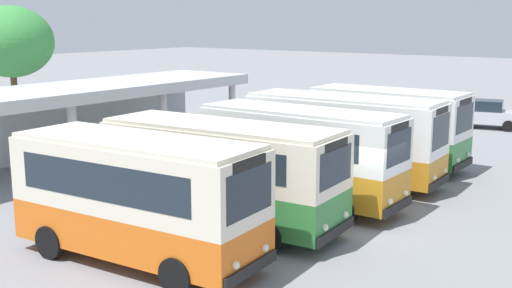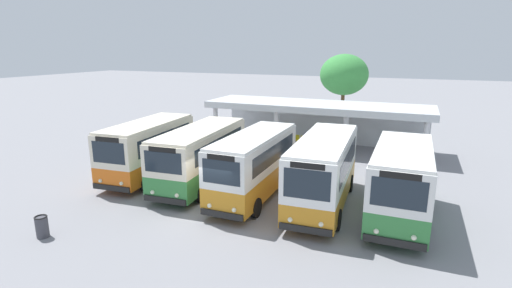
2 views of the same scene
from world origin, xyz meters
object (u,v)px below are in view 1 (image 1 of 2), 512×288
Objects in this scene: waiting_chair_fourth_seat at (104,148)px; waiting_chair_fifth_seat at (114,146)px; city_bus_nearest_orange at (138,194)px; waiting_chair_second_from_end at (83,152)px; waiting_chair_far_end_seat at (123,144)px; parked_car_flank at (486,114)px; waiting_chair_end_by_column at (70,154)px; city_bus_fifth_blue at (387,125)px; city_bus_middle_cream at (300,152)px; city_bus_second_in_row at (221,170)px; city_bus_fourth_amber at (343,135)px; waiting_chair_middle_seat at (92,150)px.

waiting_chair_fifth_seat is at bearing 1.82° from waiting_chair_fourth_seat.
city_bus_nearest_orange is at bearing -126.41° from waiting_chair_fourth_seat.
waiting_chair_second_from_end and waiting_chair_far_end_seat have the same top height.
parked_car_flank is at bearing -32.80° from waiting_chair_far_end_seat.
city_bus_nearest_orange reaches higher than parked_car_flank.
waiting_chair_end_by_column is at bearing 176.29° from waiting_chair_fourth_seat.
city_bus_nearest_orange reaches higher than waiting_chair_fifth_seat.
city_bus_middle_cream is at bearing -179.87° from city_bus_fifth_blue.
city_bus_nearest_orange is 12.18m from waiting_chair_second_from_end.
city_bus_fifth_blue is (10.34, -0.60, 0.06)m from city_bus_second_in_row.
city_bus_fourth_amber is at bearing -1.55° from city_bus_nearest_orange.
waiting_chair_fourth_seat and waiting_chair_far_end_seat have the same top height.
waiting_chair_far_end_seat is (1.78, -0.04, 0.00)m from waiting_chair_middle_seat.
city_bus_fourth_amber is 3.46m from city_bus_fifth_blue.
city_bus_fourth_amber is 10.89m from waiting_chair_fifth_seat.
waiting_chair_second_from_end is at bearing -170.80° from waiting_chair_middle_seat.
parked_car_flank is (19.40, -0.41, -0.98)m from city_bus_middle_cream.
waiting_chair_second_from_end is 1.78m from waiting_chair_fifth_seat.
city_bus_fourth_amber reaches higher than waiting_chair_end_by_column.
city_bus_nearest_orange is at bearing 178.45° from city_bus_fourth_amber.
city_bus_fifth_blue is at bearing 0.13° from city_bus_middle_cream.
waiting_chair_end_by_column and waiting_chair_middle_seat have the same top height.
waiting_chair_fifth_seat is at bearing 117.39° from city_bus_fifth_blue.
waiting_chair_second_from_end is at bearing 92.62° from city_bus_middle_cream.
city_bus_second_in_row is 1.81× the size of parked_car_flank.
city_bus_middle_cream is at bearing -99.81° from waiting_chair_far_end_seat.
city_bus_middle_cream reaches higher than waiting_chair_middle_seat.
city_bus_nearest_orange and city_bus_middle_cream have the same top height.
waiting_chair_fifth_seat is at bearing 0.68° from waiting_chair_second_from_end.
waiting_chair_end_by_column is 0.61m from waiting_chair_second_from_end.
waiting_chair_end_by_column is at bearing 168.79° from waiting_chair_second_from_end.
city_bus_fifth_blue reaches higher than city_bus_middle_cream.
waiting_chair_fourth_seat is (0.69, 10.82, -1.28)m from city_bus_middle_cream.
city_bus_nearest_orange is at bearing -123.97° from waiting_chair_middle_seat.
waiting_chair_fourth_seat is (0.59, -0.09, 0.00)m from waiting_chair_middle_seat.
waiting_chair_end_by_column is 1.00× the size of waiting_chair_middle_seat.
waiting_chair_second_from_end and waiting_chair_middle_seat have the same top height.
waiting_chair_end_by_column is (-20.49, 11.35, -0.30)m from parked_car_flank.
parked_car_flank reaches higher than waiting_chair_end_by_column.
waiting_chair_end_by_column is (2.36, 10.33, -1.24)m from city_bus_second_in_row.
city_bus_fifth_blue reaches higher than waiting_chair_end_by_column.
city_bus_fourth_amber reaches higher than waiting_chair_second_from_end.
city_bus_nearest_orange is 1.06× the size of city_bus_fifth_blue.
city_bus_fifth_blue is 7.76× the size of waiting_chair_middle_seat.
city_bus_second_in_row is at bearing -106.13° from waiting_chair_second_from_end.
city_bus_second_in_row is 6.91m from city_bus_fourth_amber.
city_bus_nearest_orange is 13.63m from waiting_chair_far_end_seat.
city_bus_middle_cream reaches higher than waiting_chair_second_from_end.
city_bus_fourth_amber reaches higher than waiting_chair_fourth_seat.
parked_car_flank is 23.42m from waiting_chair_end_by_column.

